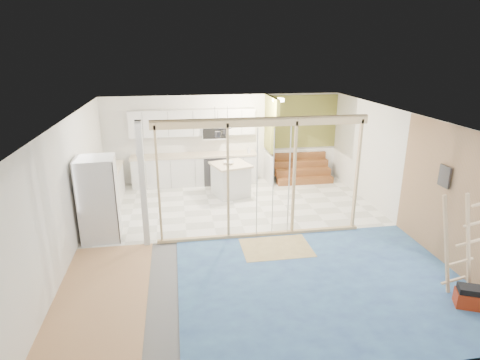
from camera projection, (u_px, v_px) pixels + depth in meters
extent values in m
cube|color=slate|center=(247.00, 237.00, 8.65)|extent=(7.00, 8.00, 0.01)
cube|color=white|center=(248.00, 117.00, 7.84)|extent=(7.00, 8.00, 0.01)
cube|color=white|center=(223.00, 139.00, 11.99)|extent=(7.00, 0.01, 2.60)
cube|color=white|center=(311.00, 291.00, 4.50)|extent=(7.00, 0.01, 2.60)
cube|color=white|center=(68.00, 189.00, 7.71)|extent=(0.01, 8.00, 2.60)
cube|color=white|center=(404.00, 172.00, 8.78)|extent=(0.01, 8.00, 2.60)
cube|color=white|center=(233.00, 203.00, 10.52)|extent=(7.00, 4.00, 0.02)
cube|color=#4F94C0|center=(324.00, 284.00, 6.93)|extent=(5.00, 4.00, 0.02)
cube|color=tan|center=(99.00, 305.00, 6.36)|extent=(1.50, 4.00, 0.02)
cube|color=#D5BB75|center=(276.00, 248.00, 8.16)|extent=(1.40, 1.00, 0.01)
cube|color=tan|center=(262.00, 122.00, 7.91)|extent=(4.40, 0.09, 0.18)
cube|color=tan|center=(260.00, 234.00, 8.68)|extent=(4.40, 0.09, 0.06)
cube|color=silver|center=(143.00, 186.00, 7.92)|extent=(0.12, 0.14, 2.60)
cube|color=tan|center=(158.00, 185.00, 7.97)|extent=(0.04, 0.09, 2.40)
cube|color=tan|center=(228.00, 181.00, 8.18)|extent=(0.05, 0.09, 2.40)
cube|color=tan|center=(294.00, 178.00, 8.40)|extent=(0.04, 0.09, 2.40)
cube|color=tan|center=(357.00, 175.00, 8.61)|extent=(0.04, 0.09, 2.40)
cylinder|color=silver|center=(257.00, 184.00, 8.27)|extent=(0.02, 0.02, 2.35)
cylinder|color=silver|center=(289.00, 181.00, 8.43)|extent=(0.02, 0.02, 2.35)
cylinder|color=silver|center=(273.00, 183.00, 8.35)|extent=(0.02, 0.02, 2.35)
cube|color=silver|center=(195.00, 170.00, 11.84)|extent=(3.60, 0.60, 0.88)
cube|color=beige|center=(194.00, 155.00, 11.70)|extent=(3.66, 0.64, 0.05)
cube|color=silver|center=(109.00, 187.00, 10.46)|extent=(0.60, 1.60, 0.88)
cube|color=beige|center=(107.00, 170.00, 10.31)|extent=(0.64, 1.64, 0.05)
cube|color=silver|center=(193.00, 122.00, 11.51)|extent=(3.60, 0.34, 0.75)
cube|color=white|center=(214.00, 132.00, 11.66)|extent=(0.72, 0.38, 0.36)
cube|color=black|center=(215.00, 134.00, 11.48)|extent=(0.68, 0.02, 0.30)
cube|color=olive|center=(270.00, 124.00, 11.61)|extent=(0.10, 0.90, 1.60)
cube|color=white|center=(269.00, 168.00, 12.04)|extent=(0.10, 0.90, 0.90)
cube|color=olive|center=(276.00, 108.00, 10.78)|extent=(0.10, 0.50, 0.50)
cube|color=olive|center=(302.00, 122.00, 12.19)|extent=(2.20, 0.04, 1.60)
cube|color=white|center=(300.00, 163.00, 12.60)|extent=(2.20, 0.04, 0.90)
cube|color=brown|center=(305.00, 181.00, 11.98)|extent=(1.70, 0.26, 0.20)
cube|color=brown|center=(303.00, 172.00, 12.16)|extent=(1.70, 0.26, 0.20)
cube|color=brown|center=(300.00, 163.00, 12.34)|extent=(1.70, 0.26, 0.20)
cube|color=brown|center=(298.00, 155.00, 12.52)|extent=(1.70, 0.26, 0.20)
torus|color=black|center=(221.00, 127.00, 9.74)|extent=(0.52, 0.52, 0.02)
cylinder|color=black|center=(215.00, 117.00, 9.64)|extent=(0.01, 0.01, 0.50)
cylinder|color=black|center=(227.00, 117.00, 9.69)|extent=(0.01, 0.01, 0.50)
cylinder|color=#36363B|center=(218.00, 134.00, 9.68)|extent=(0.14, 0.14, 0.14)
cylinder|color=#36363B|center=(226.00, 132.00, 9.90)|extent=(0.12, 0.12, 0.12)
cube|color=#A57659|center=(466.00, 206.00, 6.91)|extent=(0.02, 4.00, 2.60)
cube|color=#36363B|center=(445.00, 176.00, 7.35)|extent=(0.04, 0.30, 0.40)
cylinder|color=#FFEABF|center=(278.00, 100.00, 10.88)|extent=(0.32, 0.32, 0.08)
cube|color=silver|center=(99.00, 199.00, 8.32)|extent=(0.82, 0.80, 1.79)
cube|color=#36363B|center=(117.00, 198.00, 8.38)|extent=(0.07, 0.72, 1.76)
cube|color=silver|center=(231.00, 181.00, 10.94)|extent=(1.04, 1.04, 0.85)
cube|color=beige|center=(231.00, 165.00, 10.80)|extent=(1.16, 1.16, 0.05)
imported|color=silver|center=(229.00, 163.00, 10.77)|extent=(0.34, 0.34, 0.07)
imported|color=silver|center=(138.00, 152.00, 11.41)|extent=(0.14, 0.14, 0.27)
imported|color=silver|center=(249.00, 150.00, 11.81)|extent=(0.10, 0.10, 0.20)
cube|color=maroon|center=(468.00, 300.00, 6.29)|extent=(0.46, 0.42, 0.27)
cube|color=black|center=(470.00, 290.00, 6.24)|extent=(0.41, 0.37, 0.10)
cube|color=#DDB987|center=(446.00, 246.00, 6.37)|extent=(0.42, 0.04, 1.76)
cube|color=#DDB987|center=(468.00, 244.00, 6.43)|extent=(0.42, 0.04, 1.76)
cube|color=#DDB987|center=(453.00, 280.00, 6.62)|extent=(0.42, 0.04, 0.12)
cube|color=#DDB987|center=(461.00, 262.00, 6.52)|extent=(0.42, 0.04, 0.12)
cube|color=#DDB987|center=(468.00, 243.00, 6.43)|extent=(0.42, 0.04, 0.12)
cube|color=#DDB987|center=(476.00, 223.00, 6.33)|extent=(0.42, 0.04, 0.12)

